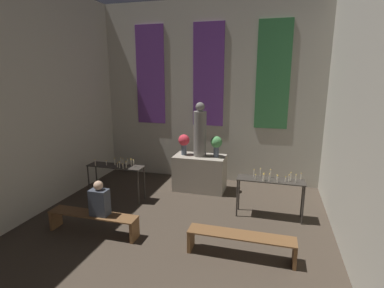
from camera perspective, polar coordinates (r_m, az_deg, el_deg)
The scene contains 10 objects.
wall_back at distance 8.99m, azimuth 3.21°, elevation 9.77°, with size 6.72×0.16×5.24m.
altar at distance 8.41m, azimuth 1.48°, elevation -5.49°, with size 1.41×0.75×0.98m.
statue at distance 8.11m, azimuth 1.53°, elevation 2.37°, with size 0.35×0.35×1.47m.
flower_vase_left at distance 8.29m, azimuth -1.55°, elevation 0.44°, with size 0.31×0.31×0.58m.
flower_vase_right at distance 8.08m, azimuth 4.66°, elevation 0.05°, with size 0.31×0.31×0.58m.
candle_rack_left at distance 7.96m, azimuth -14.26°, elevation -4.82°, with size 1.47×0.41×1.09m.
candle_rack_right at distance 6.96m, azimuth 14.72°, elevation -7.49°, with size 1.47×0.41×1.09m.
pew_back_left at distance 6.56m, azimuth -18.31°, elevation -13.40°, with size 1.89×0.36×0.44m.
pew_back_right at distance 5.61m, azimuth 9.25°, elevation -17.68°, with size 1.89×0.36×0.44m.
person_seated at distance 6.29m, azimuth -17.22°, elevation -10.21°, with size 0.36×0.24×0.72m.
Camera 1 is at (1.94, 2.71, 3.18)m, focal length 28.00 mm.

